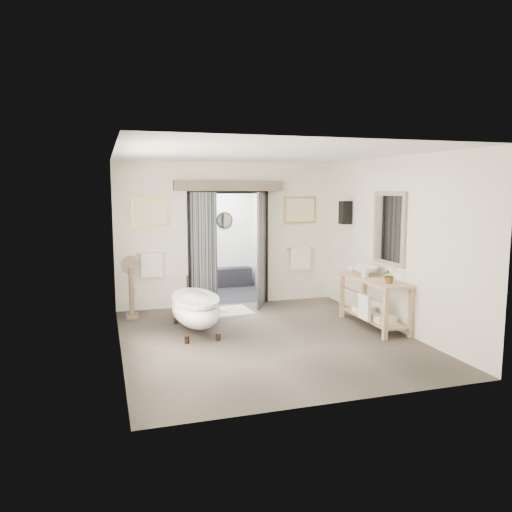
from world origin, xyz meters
name	(u,v)px	position (x,y,z in m)	size (l,w,h in m)	color
ground_plane	(267,339)	(0.00, 0.00, 0.00)	(5.00, 5.00, 0.00)	#685B50
room_shell	(268,223)	(-0.04, -0.13, 1.86)	(4.52, 5.02, 2.91)	silver
shower_room	(213,252)	(0.00, 3.99, 0.91)	(2.22, 2.01, 2.51)	black
back_wall_dressing	(231,229)	(0.00, 2.32, 1.56)	(3.82, 0.76, 2.52)	black
clawfoot_tub	(195,308)	(-1.02, 0.71, 0.40)	(0.75, 1.68, 0.82)	#2F1F17
vanity	(373,298)	(1.95, 0.10, 0.51)	(0.57, 1.60, 0.85)	tan
pedestal_mirror	(131,291)	(-1.98, 1.95, 0.50)	(0.34, 0.22, 1.16)	brown
rug	(220,312)	(-0.34, 1.89, 0.01)	(1.20, 0.80, 0.01)	beige
slippers	(217,311)	(-0.39, 1.86, 0.04)	(0.33, 0.25, 0.05)	white
basin	(365,271)	(1.95, 0.40, 0.93)	(0.47, 0.47, 0.16)	white
plant	(390,275)	(1.97, -0.35, 0.98)	(0.24, 0.21, 0.26)	gray
soap_bottle_a	(365,272)	(1.86, 0.25, 0.95)	(0.09, 0.09, 0.19)	gray
soap_bottle_b	(352,267)	(1.89, 0.80, 0.94)	(0.14, 0.14, 0.18)	gray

